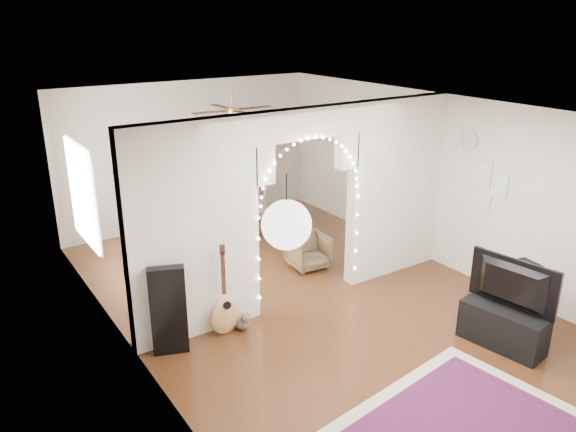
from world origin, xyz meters
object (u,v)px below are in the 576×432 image
media_console (503,327)px  dining_table (194,220)px  floor_speaker (519,297)px  bookcase (227,180)px  acoustic_guitar (224,302)px  dining_chair_left (309,252)px  dining_chair_right (213,224)px

media_console → dining_table: bearing=105.2°
floor_speaker → dining_table: (-2.47, 4.29, 0.23)m
bookcase → dining_table: size_ratio=1.32×
bookcase → floor_speaker: bearing=-62.7°
acoustic_guitar → dining_table: (0.68, 2.34, 0.23)m
dining_chair_left → media_console: bearing=-72.6°
acoustic_guitar → dining_chair_right: size_ratio=1.84×
floor_speaker → dining_table: bearing=129.0°
floor_speaker → bookcase: (-1.11, 5.70, 0.34)m
dining_chair_right → floor_speaker: bearing=-90.4°
media_console → dining_chair_left: (-0.64, 3.13, 0.02)m
media_console → bookcase: (-0.63, 5.85, 0.54)m
acoustic_guitar → bookcase: bookcase is taller
acoustic_guitar → media_console: acoustic_guitar is taller
floor_speaker → dining_table: size_ratio=0.75×
bookcase → dining_chair_left: 2.77m
floor_speaker → media_console: size_ratio=0.91×
floor_speaker → media_console: 0.55m
acoustic_guitar → dining_table: bearing=82.5°
dining_table → dining_chair_left: dining_table is taller
bookcase → dining_chair_left: bearing=-73.9°
acoustic_guitar → dining_chair_left: size_ratio=1.74×
floor_speaker → dining_table: floor_speaker is taller
bookcase → dining_table: bearing=-117.6°
acoustic_guitar → bookcase: bearing=70.2°
dining_table → floor_speaker: bearing=-60.6°
media_console → dining_chair_left: size_ratio=1.69×
floor_speaker → media_console: floor_speaker is taller
floor_speaker → dining_chair_left: bearing=119.7°
floor_speaker → dining_chair_right: 5.30m
dining_chair_left → floor_speaker: bearing=-63.5°
bookcase → dining_chair_left: size_ratio=2.69×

